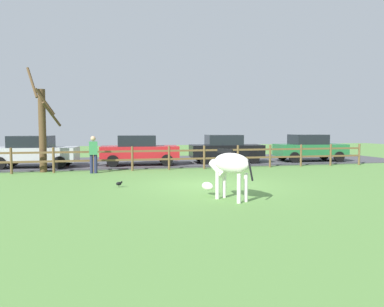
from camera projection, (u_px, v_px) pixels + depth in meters
ground_plane at (210, 185)px, 12.87m from camera, size 60.00×60.00×0.00m
parking_asphalt at (167, 161)px, 21.90m from camera, size 28.00×7.40×0.05m
paddock_fence at (169, 156)px, 17.54m from camera, size 20.88×0.11×1.14m
bare_tree at (42, 127)px, 16.51m from camera, size 1.44×1.03×4.67m
zebra at (229, 167)px, 10.17m from camera, size 1.14×1.76×1.41m
crow_on_grass at (119, 184)px, 12.40m from camera, size 0.21×0.10×0.20m
parked_car_green at (310, 148)px, 21.64m from camera, size 4.11×2.11×1.56m
parked_car_silver at (34, 151)px, 18.16m from camera, size 4.17×2.24×1.56m
parked_car_black at (225, 148)px, 20.68m from camera, size 4.13×2.14×1.56m
parked_car_red at (139, 150)px, 19.33m from camera, size 4.10×2.08×1.56m
visitor_near_fence at (93, 153)px, 16.19m from camera, size 0.36×0.23×1.64m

